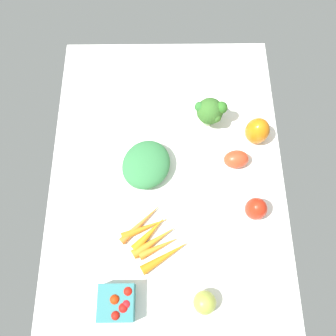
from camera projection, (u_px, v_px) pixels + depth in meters
tablecloth at (168, 171)px, 113.31cm from camera, size 104.00×76.00×2.00cm
broccoli_head at (211, 111)px, 112.29cm from camera, size 8.77×10.61×11.57cm
leafy_greens_clump at (147, 164)px, 109.44cm from camera, size 21.63×20.60×6.84cm
bell_pepper_red at (257, 209)px, 103.22cm from camera, size 9.33×9.33×8.60cm
carrot_bunch at (155, 239)px, 102.85cm from camera, size 22.28×21.80×2.93cm
roma_tomato at (237, 159)px, 110.63cm from camera, size 6.53×8.57×5.87cm
heirloom_tomato_green at (206, 303)px, 94.60cm from camera, size 6.45×6.45×6.45cm
berry_basket at (119, 303)px, 94.58cm from camera, size 9.91×9.91×6.86cm
bell_pepper_orange at (258, 131)px, 111.87cm from camera, size 9.08×9.08×10.35cm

